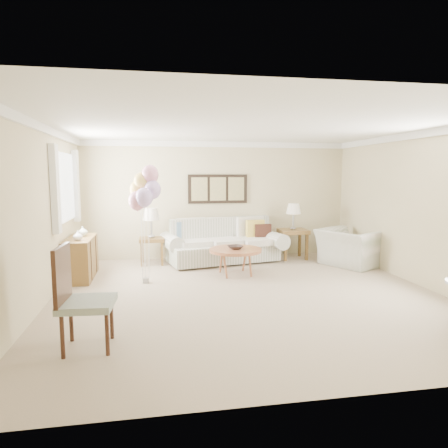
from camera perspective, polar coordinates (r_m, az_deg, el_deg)
name	(u,v)px	position (r m, az deg, el deg)	size (l,w,h in m)	color
ground_plane	(247,294)	(6.40, 3.34, -9.98)	(6.00, 6.00, 0.00)	tan
room_shell	(240,191)	(6.19, 2.26, 4.75)	(6.04, 6.04, 2.60)	beige
wall_art_triptych	(218,189)	(9.04, -0.89, 5.03)	(1.35, 0.06, 0.65)	black
sofa	(223,245)	(8.60, -0.13, -3.01)	(2.72, 1.40, 0.93)	silver
end_table_left	(152,242)	(8.49, -10.28, -2.55)	(0.51, 0.47, 0.56)	brown
end_table_right	(293,234)	(9.02, 9.83, -1.43)	(0.61, 0.55, 0.66)	brown
lamp_left	(151,215)	(8.41, -10.37, 1.24)	(0.35, 0.35, 0.62)	gray
lamp_right	(294,210)	(8.96, 9.90, 2.04)	(0.33, 0.33, 0.58)	gray
coffee_table	(235,251)	(7.48, 1.63, -3.84)	(0.99, 0.99, 0.50)	#A76943
decor_bowl	(235,247)	(7.43, 1.64, -3.34)	(0.27, 0.27, 0.07)	#2E221E
armchair	(350,248)	(8.66, 17.54, -3.24)	(1.15, 1.01, 0.75)	silver
accent_chair	(79,296)	(4.61, -20.03, -9.62)	(0.59, 0.59, 1.13)	gray
credenza	(81,258)	(7.73, -19.79, -4.58)	(0.46, 1.20, 0.74)	brown
vase_white	(78,236)	(7.36, -20.18, -1.57)	(0.16, 0.16, 0.17)	silver
vase_sage	(83,231)	(7.85, -19.53, -0.97)	(0.18, 0.18, 0.19)	beige
balloon_cluster	(144,189)	(6.91, -11.36, 4.86)	(0.54, 0.56, 2.04)	gray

